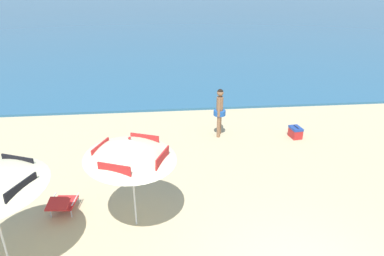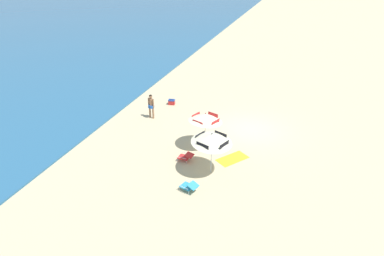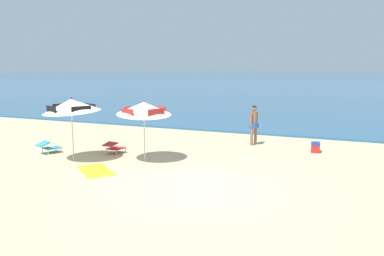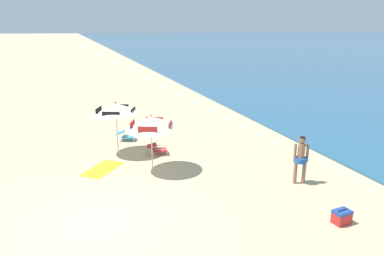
{
  "view_description": "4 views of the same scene",
  "coord_description": "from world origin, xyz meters",
  "views": [
    {
      "loc": [
        -2.46,
        -4.06,
        5.16
      ],
      "look_at": [
        -1.48,
        5.35,
        1.07
      ],
      "focal_mm": 31.44,
      "sensor_mm": 36.0,
      "label": 1
    },
    {
      "loc": [
        -18.87,
        -1.88,
        9.63
      ],
      "look_at": [
        -2.2,
        3.43,
        0.66
      ],
      "focal_mm": 29.52,
      "sensor_mm": 36.0,
      "label": 2
    },
    {
      "loc": [
        4.2,
        -9.61,
        3.31
      ],
      "look_at": [
        -2.47,
        5.15,
        0.89
      ],
      "focal_mm": 36.3,
      "sensor_mm": 36.0,
      "label": 3
    },
    {
      "loc": [
        9.64,
        -0.33,
        5.35
      ],
      "look_at": [
        -3.58,
        4.11,
        1.44
      ],
      "focal_mm": 33.47,
      "sensor_mm": 36.0,
      "label": 4
    }
  ],
  "objects": [
    {
      "name": "person_standing_near_shore",
      "position": [
        -0.31,
        7.04,
        1.02
      ],
      "size": [
        0.43,
        0.5,
        1.77
      ],
      "color": "#8C6042",
      "rests_on": "ground"
    },
    {
      "name": "beach_umbrella_striped_main",
      "position": [
        -5.54,
        1.33,
        2.04
      ],
      "size": [
        2.89,
        2.9,
        2.35
      ],
      "color": "silver",
      "rests_on": "ground"
    },
    {
      "name": "cooler_box",
      "position": [
        2.41,
        6.57,
        0.2
      ],
      "size": [
        0.41,
        0.53,
        0.43
      ],
      "color": "red",
      "rests_on": "ground"
    },
    {
      "name": "ground_plane",
      "position": [
        0.0,
        0.0,
        0.0
      ],
      "size": [
        800.0,
        800.0,
        0.0
      ],
      "primitive_type": "plane",
      "color": "tan"
    },
    {
      "name": "beach_umbrella_striped_second",
      "position": [
        -3.09,
        2.33,
        1.95
      ],
      "size": [
        2.82,
        2.83,
        2.27
      ],
      "color": "silver",
      "rests_on": "ground"
    },
    {
      "name": "lounge_chair_under_umbrella",
      "position": [
        -4.88,
        2.94,
        0.28
      ],
      "size": [
        0.64,
        0.9,
        0.49
      ],
      "color": "red",
      "rests_on": "ground"
    },
    {
      "name": "lounge_chair_beside_umbrella",
      "position": [
        -7.33,
        1.94,
        0.28
      ],
      "size": [
        0.79,
        0.99,
        0.51
      ],
      "color": "teal",
      "rests_on": "ground"
    },
    {
      "name": "beach_towel",
      "position": [
        -3.9,
        0.5,
        0.01
      ],
      "size": [
        1.97,
        1.82,
        0.01
      ],
      "primitive_type": "cube",
      "rotation": [
        0.0,
        0.0,
        0.9
      ],
      "color": "gold",
      "rests_on": "ground"
    },
    {
      "name": "ocean_water",
      "position": [
        0.0,
        409.75,
        0.05
      ],
      "size": [
        800.0,
        800.0,
        0.1
      ],
      "primitive_type": "cube",
      "color": "#285B7F",
      "rests_on": "ground"
    }
  ]
}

